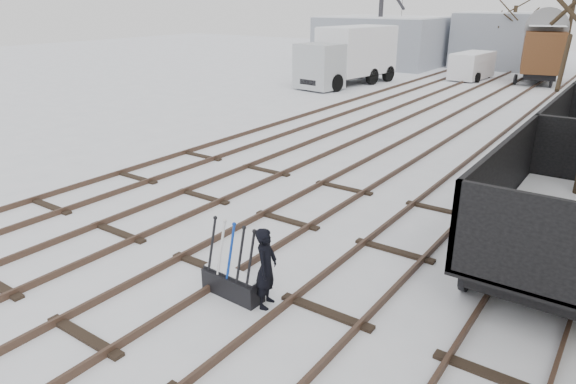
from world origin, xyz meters
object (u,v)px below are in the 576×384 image
object	(u,v)px
panel_van	(472,65)
worker	(266,268)
lorry	(348,55)
crane	(380,42)
box_van_wagon	(543,50)
ground_frame	(233,282)
freight_wagon_a	(557,223)

from	to	relation	value
panel_van	worker	bearing A→B (deg)	-75.06
lorry	crane	world-z (taller)	crane
box_van_wagon	panel_van	world-z (taller)	box_van_wagon
ground_frame	box_van_wagon	world-z (taller)	box_van_wagon
ground_frame	freight_wagon_a	xyz separation A→B (m)	(4.82, 4.86, 0.72)
panel_van	freight_wagon_a	bearing A→B (deg)	-65.42
ground_frame	crane	world-z (taller)	crane
ground_frame	freight_wagon_a	distance (m)	6.88
freight_wagon_a	crane	size ratio (longest dim) A/B	0.83
box_van_wagon	freight_wagon_a	bearing A→B (deg)	-90.95
lorry	worker	bearing A→B (deg)	-56.07
lorry	freight_wagon_a	bearing A→B (deg)	-43.03
worker	freight_wagon_a	distance (m)	6.26
lorry	crane	distance (m)	10.66
worker	box_van_wagon	distance (m)	32.85
box_van_wagon	crane	world-z (taller)	crane
freight_wagon_a	crane	bearing A→B (deg)	121.62
box_van_wagon	lorry	distance (m)	13.29
lorry	crane	size ratio (longest dim) A/B	1.11
freight_wagon_a	box_van_wagon	size ratio (longest dim) A/B	1.16
worker	box_van_wagon	size ratio (longest dim) A/B	0.29
crane	lorry	bearing A→B (deg)	-68.26
crane	box_van_wagon	bearing A→B (deg)	-1.73
box_van_wagon	panel_van	size ratio (longest dim) A/B	1.24
ground_frame	crane	bearing A→B (deg)	114.14
ground_frame	freight_wagon_a	world-z (taller)	freight_wagon_a
freight_wagon_a	panel_van	bearing A→B (deg)	109.85
ground_frame	box_van_wagon	bearing A→B (deg)	93.86
freight_wagon_a	panel_van	world-z (taller)	freight_wagon_a
ground_frame	lorry	xyz separation A→B (m)	(-11.09, 24.66, 1.66)
freight_wagon_a	box_van_wagon	xyz separation A→B (m)	(-5.48, 28.03, 1.25)
box_van_wagon	ground_frame	bearing A→B (deg)	-100.86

